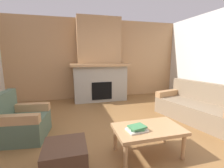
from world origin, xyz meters
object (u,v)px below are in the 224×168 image
at_px(fireplace, 99,65).
at_px(couch, 198,108).
at_px(coffee_table, 148,131).
at_px(armchair, 21,123).
at_px(ottoman, 66,159).

xyz_separation_m(fireplace, couch, (1.89, -2.31, -0.88)).
bearing_deg(coffee_table, couch, 26.94).
xyz_separation_m(fireplace, armchair, (-1.84, -2.19, -0.87)).
bearing_deg(armchair, coffee_table, -27.22).
xyz_separation_m(fireplace, coffee_table, (0.14, -3.20, -0.79)).
distance_m(coffee_table, ottoman, 1.20).
height_order(fireplace, ottoman, fireplace).
bearing_deg(couch, fireplace, 129.25).
xyz_separation_m(couch, coffee_table, (-1.75, -0.89, 0.09)).
distance_m(couch, coffee_table, 1.96).
height_order(armchair, ottoman, armchair).
relative_size(couch, coffee_table, 1.95).
distance_m(couch, ottoman, 3.10).
bearing_deg(fireplace, coffee_table, -87.47).
height_order(fireplace, couch, fireplace).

